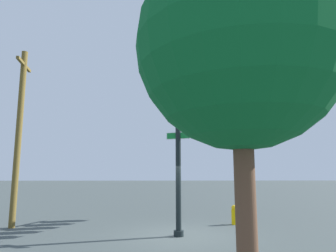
{
  "coord_description": "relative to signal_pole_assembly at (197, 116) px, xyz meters",
  "views": [
    {
      "loc": [
        -11.03,
        0.59,
        2.33
      ],
      "look_at": [
        0.12,
        0.38,
        4.02
      ],
      "focal_mm": 31.53,
      "sensor_mm": 36.0,
      "label": 1
    }
  ],
  "objects": [
    {
      "name": "signal_pole_assembly",
      "position": [
        0.0,
        0.0,
        0.0
      ],
      "size": [
        5.8,
        2.92,
        6.68
      ],
      "color": "black",
      "rests_on": "ground_plane"
    },
    {
      "name": "tree_near",
      "position": [
        -8.52,
        0.23,
        -0.39
      ],
      "size": [
        3.69,
        3.69,
        6.34
      ],
      "color": "brown",
      "rests_on": "ground_plane"
    },
    {
      "name": "fire_hydrant",
      "position": [
        -0.17,
        -1.55,
        -4.46
      ],
      "size": [
        0.33,
        0.24,
        0.83
      ],
      "color": "#E3B308",
      "rests_on": "ground_plane"
    },
    {
      "name": "utility_pole",
      "position": [
        -0.76,
        7.8,
        -0.9
      ],
      "size": [
        1.8,
        0.4,
        7.61
      ],
      "color": "brown",
      "rests_on": "ground_plane"
    },
    {
      "name": "ground_plane",
      "position": [
        -2.43,
        1.01,
        -4.87
      ],
      "size": [
        120.0,
        120.0,
        0.0
      ],
      "primitive_type": "plane",
      "color": "#3F4847"
    }
  ]
}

